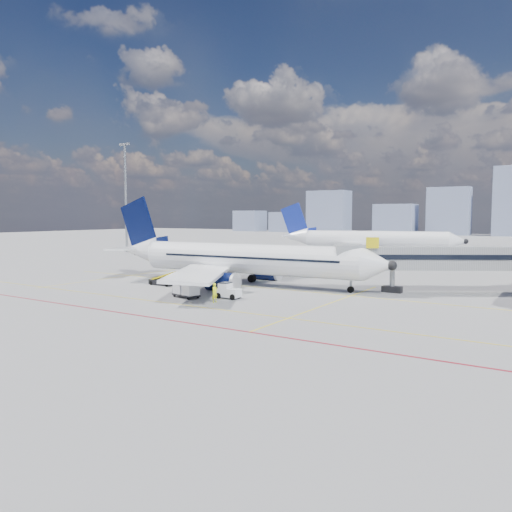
# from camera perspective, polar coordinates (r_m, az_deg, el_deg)

# --- Properties ---
(ground) EXTENTS (420.00, 420.00, 0.00)m
(ground) POSITION_cam_1_polar(r_m,az_deg,el_deg) (55.25, -6.07, -4.41)
(ground) COLOR gray
(ground) RESTS_ON ground
(apron_markings) EXTENTS (90.00, 35.12, 0.01)m
(apron_markings) POSITION_cam_1_polar(r_m,az_deg,el_deg) (52.67, -9.23, -4.89)
(apron_markings) COLOR #D9C30B
(apron_markings) RESTS_ON ground
(jet_bridge) EXTENTS (23.55, 15.78, 6.30)m
(jet_bridge) POSITION_cam_1_polar(r_m,az_deg,el_deg) (60.61, 22.40, -0.37)
(jet_bridge) COLOR gray
(jet_bridge) RESTS_ON ground
(floodlight_mast_nw) EXTENTS (3.20, 0.61, 25.45)m
(floodlight_mast_nw) POSITION_cam_1_polar(r_m,az_deg,el_deg) (121.60, -14.67, 6.82)
(floodlight_mast_nw) COLOR gray
(floodlight_mast_nw) RESTS_ON ground
(distant_skyline) EXTENTS (248.64, 15.22, 29.16)m
(distant_skyline) POSITION_cam_1_polar(r_m,az_deg,el_deg) (234.47, 25.38, 4.49)
(distant_skyline) COLOR #7783A5
(distant_skyline) RESTS_ON ground
(main_aircraft) EXTENTS (39.14, 34.07, 11.42)m
(main_aircraft) POSITION_cam_1_polar(r_m,az_deg,el_deg) (62.84, -2.16, -0.33)
(main_aircraft) COLOR white
(main_aircraft) RESTS_ON ground
(second_aircraft) EXTENTS (40.55, 34.95, 11.94)m
(second_aircraft) POSITION_cam_1_polar(r_m,az_deg,el_deg) (113.52, 12.57, 1.79)
(second_aircraft) COLOR white
(second_aircraft) RESTS_ON ground
(baggage_tug) EXTENTS (2.46, 1.52, 1.68)m
(baggage_tug) POSITION_cam_1_polar(r_m,az_deg,el_deg) (52.48, -3.24, -3.99)
(baggage_tug) COLOR white
(baggage_tug) RESTS_ON ground
(cargo_dolly) EXTENTS (3.47, 2.17, 1.77)m
(cargo_dolly) POSITION_cam_1_polar(r_m,az_deg,el_deg) (53.31, -8.01, -3.71)
(cargo_dolly) COLOR black
(cargo_dolly) RESTS_ON ground
(belt_loader) EXTENTS (5.24, 1.58, 2.12)m
(belt_loader) POSITION_cam_1_polar(r_m,az_deg,el_deg) (63.13, -10.57, -2.82)
(belt_loader) COLOR black
(belt_loader) RESTS_ON ground
(ramp_worker) EXTENTS (0.56, 0.77, 1.97)m
(ramp_worker) POSITION_cam_1_polar(r_m,az_deg,el_deg) (50.12, -4.73, -4.20)
(ramp_worker) COLOR #F1FC1A
(ramp_worker) RESTS_ON ground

